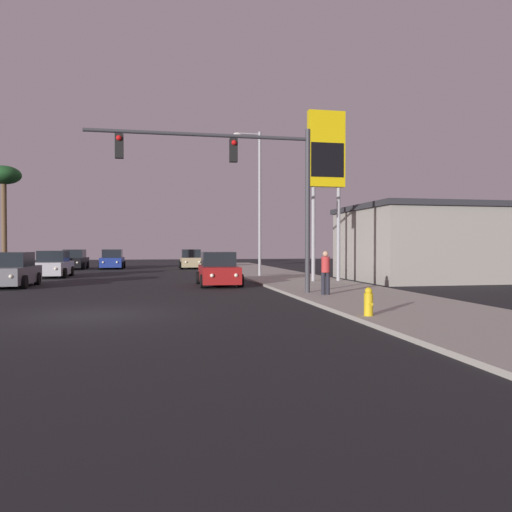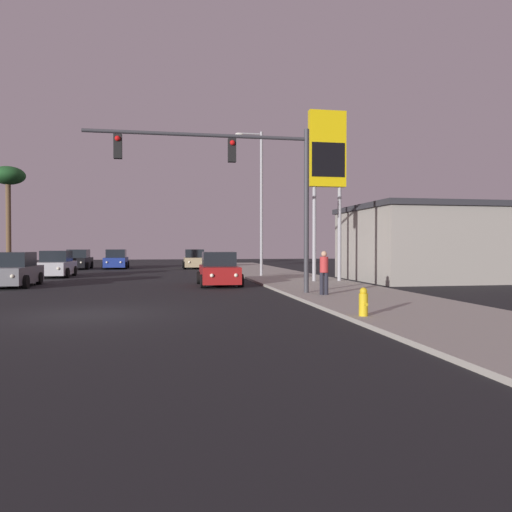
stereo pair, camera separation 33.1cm
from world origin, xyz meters
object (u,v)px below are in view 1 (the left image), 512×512
(fire_hydrant, at_px, (369,302))
(pedestrian_on_sidewalk, at_px, (326,271))
(car_silver, at_px, (53,265))
(car_grey, at_px, (11,271))
(car_tan, at_px, (191,260))
(street_lamp, at_px, (258,196))
(car_red, at_px, (218,270))
(traffic_light_mast, at_px, (245,173))
(gas_station_sign, at_px, (326,159))
(palm_tree_mid, at_px, (4,180))
(car_blue, at_px, (112,260))
(car_black, at_px, (74,260))

(fire_hydrant, xyz_separation_m, pedestrian_on_sidewalk, (0.80, 5.74, 0.55))
(car_silver, height_order, car_grey, same)
(car_tan, bearing_deg, street_lamp, 104.70)
(car_red, distance_m, street_lamp, 7.93)
(car_silver, xyz_separation_m, fire_hydrant, (12.00, -21.11, -0.27))
(car_silver, distance_m, traffic_light_mast, 17.90)
(car_grey, xyz_separation_m, gas_station_sign, (15.73, -0.59, 5.86))
(car_red, bearing_deg, pedestrian_on_sidewalk, 117.97)
(car_grey, distance_m, palm_tree_mid, 14.88)
(car_grey, bearing_deg, street_lamp, -158.18)
(fire_hydrant, height_order, pedestrian_on_sidewalk, pedestrian_on_sidewalk)
(car_blue, height_order, palm_tree_mid, palm_tree_mid)
(fire_hydrant, bearing_deg, street_lamp, 87.89)
(car_tan, xyz_separation_m, car_grey, (-9.85, -18.22, 0.00))
(car_silver, bearing_deg, car_black, -86.41)
(car_silver, height_order, traffic_light_mast, traffic_light_mast)
(traffic_light_mast, relative_size, fire_hydrant, 11.36)
(traffic_light_mast, bearing_deg, car_black, 111.84)
(car_blue, bearing_deg, gas_station_sign, 122.55)
(fire_hydrant, distance_m, palm_tree_mid, 31.79)
(car_blue, distance_m, palm_tree_mid, 11.02)
(car_red, distance_m, palm_tree_mid, 20.64)
(traffic_light_mast, bearing_deg, street_lamp, 76.16)
(car_grey, bearing_deg, pedestrian_on_sidewalk, 151.47)
(car_red, distance_m, fire_hydrant, 12.69)
(car_black, relative_size, car_grey, 1.00)
(fire_hydrant, height_order, palm_tree_mid, palm_tree_mid)
(fire_hydrant, bearing_deg, car_grey, 132.69)
(car_silver, relative_size, street_lamp, 0.48)
(car_black, xyz_separation_m, street_lamp, (13.14, -14.12, 4.36))
(car_tan, xyz_separation_m, pedestrian_on_sidewalk, (3.38, -25.96, 0.27))
(gas_station_sign, xyz_separation_m, palm_tree_mid, (-19.66, 13.65, 0.11))
(car_grey, bearing_deg, palm_tree_mid, -71.47)
(gas_station_sign, bearing_deg, car_blue, 122.71)
(car_tan, xyz_separation_m, gas_station_sign, (5.89, -18.82, 5.86))
(palm_tree_mid, bearing_deg, gas_station_sign, -34.76)
(car_blue, bearing_deg, pedestrian_on_sidewalk, 110.54)
(car_tan, bearing_deg, car_red, 91.30)
(car_red, bearing_deg, palm_tree_mid, -43.75)
(car_silver, relative_size, car_blue, 1.00)
(car_grey, bearing_deg, car_tan, -116.61)
(car_silver, height_order, car_blue, same)
(car_red, bearing_deg, car_silver, -40.66)
(gas_station_sign, bearing_deg, car_red, -175.64)
(traffic_light_mast, xyz_separation_m, pedestrian_on_sidewalk, (2.97, -0.96, -3.76))
(traffic_light_mast, xyz_separation_m, street_lamp, (2.85, 11.56, 0.32))
(car_black, distance_m, car_blue, 3.13)
(car_grey, xyz_separation_m, fire_hydrant, (12.43, -13.48, -0.27))
(car_grey, height_order, pedestrian_on_sidewalk, pedestrian_on_sidewalk)
(street_lamp, bearing_deg, palm_tree_mid, 154.10)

